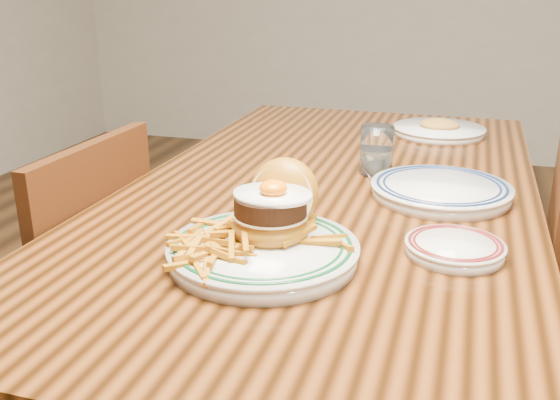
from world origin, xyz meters
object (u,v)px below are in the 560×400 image
(main_plate, at_px, (267,233))
(side_plate, at_px, (455,247))
(table, at_px, (330,223))
(chair_left, at_px, (63,314))

(main_plate, xyz_separation_m, side_plate, (0.29, 0.09, -0.03))
(main_plate, relative_size, side_plate, 1.96)
(table, distance_m, side_plate, 0.41)
(chair_left, bearing_deg, table, 22.84)
(side_plate, bearing_deg, main_plate, -164.30)
(chair_left, xyz_separation_m, side_plate, (0.83, -0.07, 0.30))
(chair_left, height_order, side_plate, chair_left)
(table, relative_size, main_plate, 5.11)
(main_plate, bearing_deg, chair_left, 164.03)
(chair_left, relative_size, main_plate, 2.76)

